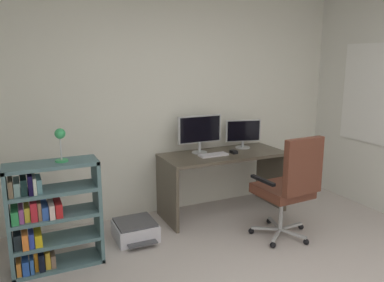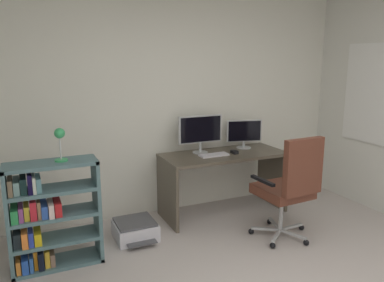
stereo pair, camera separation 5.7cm
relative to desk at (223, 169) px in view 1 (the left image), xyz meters
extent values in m
cube|color=silver|center=(-0.53, 0.42, 0.78)|extent=(4.54, 0.10, 2.65)
cube|color=brown|center=(0.00, 0.00, 0.18)|extent=(1.46, 0.63, 0.04)
cube|color=brown|center=(-0.71, 0.00, -0.19)|extent=(0.04, 0.61, 0.70)
cube|color=brown|center=(0.71, 0.00, -0.19)|extent=(0.04, 0.61, 0.70)
cylinder|color=#B2B5B7|center=(-0.24, 0.13, 0.20)|extent=(0.18, 0.18, 0.01)
cylinder|color=#B2B5B7|center=(-0.24, 0.13, 0.27)|extent=(0.03, 0.03, 0.13)
cube|color=#B7BABC|center=(-0.24, 0.13, 0.48)|extent=(0.54, 0.04, 0.32)
cube|color=black|center=(-0.24, 0.11, 0.48)|extent=(0.50, 0.01, 0.29)
cylinder|color=#B2B5B7|center=(0.36, 0.13, 0.20)|extent=(0.18, 0.18, 0.01)
cylinder|color=#B2B5B7|center=(0.36, 0.13, 0.25)|extent=(0.03, 0.03, 0.09)
cube|color=#B7BABC|center=(0.36, 0.13, 0.42)|extent=(0.44, 0.14, 0.27)
cube|color=black|center=(0.35, 0.11, 0.42)|extent=(0.40, 0.10, 0.24)
cube|color=silver|center=(-0.16, -0.06, 0.21)|extent=(0.34, 0.14, 0.02)
cube|color=black|center=(0.11, -0.06, 0.21)|extent=(0.06, 0.10, 0.03)
cube|color=#B7BABC|center=(0.39, -0.79, -0.47)|extent=(0.30, 0.05, 0.02)
sphere|color=black|center=(0.54, -0.78, -0.51)|extent=(0.06, 0.06, 0.06)
cube|color=#B7BABC|center=(0.28, -0.66, -0.47)|extent=(0.11, 0.30, 0.02)
sphere|color=black|center=(0.32, -0.51, -0.51)|extent=(0.06, 0.06, 0.06)
cube|color=#B7BABC|center=(0.12, -0.72, -0.47)|extent=(0.27, 0.19, 0.02)
sphere|color=black|center=(-0.01, -0.64, -0.51)|extent=(0.06, 0.06, 0.06)
cube|color=#B7BABC|center=(0.13, -0.90, -0.47)|extent=(0.25, 0.22, 0.02)
sphere|color=black|center=(0.01, -0.99, -0.51)|extent=(0.06, 0.06, 0.06)
cube|color=#B7BABC|center=(0.30, -0.94, -0.47)|extent=(0.14, 0.29, 0.02)
sphere|color=black|center=(0.35, -1.08, -0.51)|extent=(0.06, 0.06, 0.06)
cylinder|color=#B7BABC|center=(0.24, -0.80, -0.28)|extent=(0.04, 0.04, 0.38)
cube|color=brown|center=(0.24, -0.80, -0.04)|extent=(0.51, 0.52, 0.10)
cube|color=brown|center=(0.26, -1.08, 0.28)|extent=(0.44, 0.10, 0.55)
cube|color=black|center=(-0.01, -0.82, 0.11)|extent=(0.06, 0.34, 0.03)
cube|color=black|center=(0.50, -0.79, 0.11)|extent=(0.06, 0.34, 0.03)
cube|color=slate|center=(-2.31, -0.43, -0.06)|extent=(0.03, 0.30, 0.96)
cube|color=slate|center=(-1.57, -0.43, -0.06)|extent=(0.03, 0.30, 0.96)
cube|color=slate|center=(-1.94, -0.43, 0.40)|extent=(0.78, 0.30, 0.03)
cube|color=slate|center=(-1.94, -0.43, -0.53)|extent=(0.78, 0.30, 0.03)
cube|color=slate|center=(-1.94, -0.43, -0.30)|extent=(0.71, 0.30, 0.03)
cube|color=slate|center=(-1.94, -0.43, -0.06)|extent=(0.71, 0.30, 0.03)
cube|color=slate|center=(-1.94, -0.43, 0.17)|extent=(0.71, 0.30, 0.03)
cube|color=orange|center=(-2.27, -0.43, -0.45)|extent=(0.04, 0.26, 0.12)
cube|color=blue|center=(-2.21, -0.43, -0.45)|extent=(0.05, 0.27, 0.13)
cube|color=#2D58A4|center=(-2.16, -0.44, -0.44)|extent=(0.03, 0.26, 0.13)
cube|color=orange|center=(-2.13, -0.42, -0.43)|extent=(0.03, 0.22, 0.17)
cube|color=black|center=(-2.08, -0.42, -0.43)|extent=(0.05, 0.27, 0.16)
cube|color=gold|center=(-2.03, -0.43, -0.43)|extent=(0.04, 0.22, 0.16)
cube|color=#7E6350|center=(-1.99, -0.43, -0.45)|extent=(0.04, 0.22, 0.12)
cube|color=#1D262C|center=(-2.25, -0.44, -0.21)|extent=(0.06, 0.22, 0.13)
cube|color=orange|center=(-2.20, -0.44, -0.21)|extent=(0.05, 0.27, 0.14)
cube|color=#2A3EAC|center=(-2.15, -0.44, -0.22)|extent=(0.04, 0.25, 0.13)
cube|color=gold|center=(-2.09, -0.43, -0.23)|extent=(0.06, 0.27, 0.11)
cube|color=#2A8C49|center=(-2.26, -0.44, 0.01)|extent=(0.06, 0.25, 0.11)
cube|color=#8D4285|center=(-2.21, -0.43, 0.01)|extent=(0.04, 0.24, 0.12)
cube|color=gold|center=(-2.16, -0.43, 0.01)|extent=(0.04, 0.22, 0.12)
cube|color=red|center=(-2.11, -0.43, 0.03)|extent=(0.05, 0.26, 0.16)
cube|color=#8B6849|center=(-2.06, -0.43, 0.03)|extent=(0.03, 0.25, 0.15)
cube|color=#2E54AF|center=(-2.02, -0.44, 0.01)|extent=(0.05, 0.24, 0.11)
cube|color=beige|center=(-1.97, -0.44, 0.01)|extent=(0.04, 0.27, 0.12)
cube|color=red|center=(-1.91, -0.43, 0.01)|extent=(0.06, 0.28, 0.12)
cube|color=#76634A|center=(-2.27, -0.43, 0.25)|extent=(0.04, 0.25, 0.14)
cube|color=gray|center=(-2.22, -0.42, 0.24)|extent=(0.05, 0.24, 0.11)
cube|color=black|center=(-2.17, -0.44, 0.25)|extent=(0.05, 0.21, 0.14)
cube|color=black|center=(-2.12, -0.44, 0.27)|extent=(0.04, 0.25, 0.17)
cube|color=silver|center=(-2.08, -0.43, 0.25)|extent=(0.03, 0.25, 0.14)
cube|color=#5C909A|center=(-2.05, -0.43, 0.24)|extent=(0.04, 0.22, 0.12)
cylinder|color=#34A35C|center=(-1.85, -0.43, 0.42)|extent=(0.11, 0.11, 0.02)
cylinder|color=silver|center=(-1.85, -0.43, 0.53)|extent=(0.01, 0.01, 0.20)
sphere|color=#34A35C|center=(-1.85, -0.43, 0.66)|extent=(0.09, 0.09, 0.09)
cube|color=silver|center=(-1.16, -0.22, -0.46)|extent=(0.42, 0.40, 0.17)
cube|color=#4C4C51|center=(-1.16, -0.22, -0.36)|extent=(0.38, 0.37, 0.02)
cube|color=#4C4C51|center=(-1.16, -0.46, -0.49)|extent=(0.29, 0.10, 0.01)
camera|label=1|loc=(-2.19, -3.79, 1.29)|focal=35.77mm
camera|label=2|loc=(-2.13, -3.81, 1.29)|focal=35.77mm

